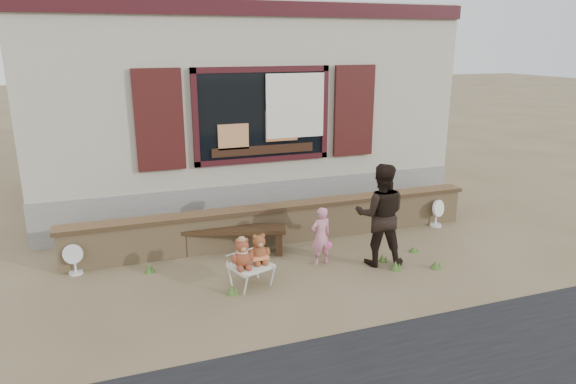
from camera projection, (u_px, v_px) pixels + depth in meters
name	position (u px, v px, depth m)	size (l,w,h in m)	color
ground	(301.00, 264.00, 7.93)	(80.00, 80.00, 0.00)	brown
shopfront	(230.00, 103.00, 11.43)	(8.04, 5.13, 4.00)	gray
brick_wall	(280.00, 223.00, 8.74)	(7.10, 0.36, 0.67)	tan
bench	(232.00, 235.00, 8.26)	(1.75, 0.89, 0.44)	#301F11
folding_chair	(251.00, 267.00, 7.15)	(0.65, 0.61, 0.32)	silver
teddy_bear_left	(242.00, 253.00, 7.00)	(0.32, 0.28, 0.43)	brown
teddy_bear_right	(259.00, 248.00, 7.16)	(0.31, 0.27, 0.43)	brown
child	(321.00, 236.00, 7.82)	(0.33, 0.22, 0.92)	pink
adult	(380.00, 215.00, 7.74)	(0.77, 0.60, 1.59)	black
fan_left	(74.00, 259.00, 7.54)	(0.31, 0.20, 0.48)	white
fan_right	(436.00, 213.00, 9.51)	(0.33, 0.22, 0.51)	white
grass_tufts	(329.00, 267.00, 7.67)	(4.30, 1.46, 0.15)	#436628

